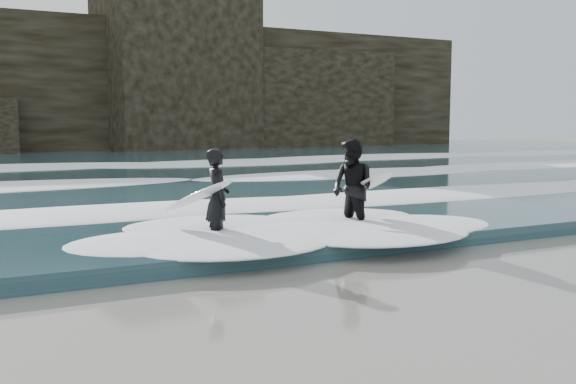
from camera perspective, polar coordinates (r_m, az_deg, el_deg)
name	(u,v)px	position (r m, az deg, el deg)	size (l,w,h in m)	color
ground	(485,302)	(9.15, 17.10, -9.29)	(120.00, 120.00, 0.00)	#747655
sea	(96,164)	(35.94, -16.71, 2.39)	(90.00, 52.00, 0.30)	#22414B
headland	(54,88)	(52.76, -20.11, 8.70)	(70.00, 9.00, 10.00)	black
foam_near	(235,200)	(16.64, -4.73, -0.69)	(60.00, 3.20, 0.20)	white
foam_mid	(162,178)	(23.25, -11.17, 1.24)	(60.00, 4.00, 0.24)	white
foam_far	(111,163)	(31.99, -15.48, 2.52)	(60.00, 4.80, 0.30)	white
surfer_left	(214,197)	(12.45, -6.56, -0.48)	(1.29, 2.01, 1.90)	black
surfer_right	(354,188)	(13.53, 5.88, 0.38)	(1.30, 2.03, 2.05)	black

